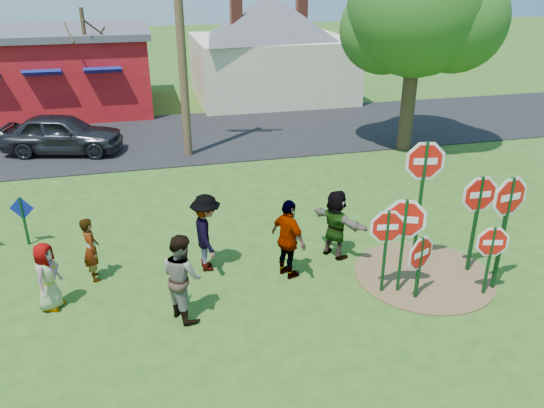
# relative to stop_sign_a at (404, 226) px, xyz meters

# --- Properties ---
(ground) EXTENTS (120.00, 120.00, 0.00)m
(ground) POSITION_rel_stop_sign_a_xyz_m (-3.60, 1.45, -1.60)
(ground) COLOR #245117
(ground) RESTS_ON ground
(road) EXTENTS (120.00, 7.50, 0.04)m
(road) POSITION_rel_stop_sign_a_xyz_m (-3.60, 12.95, -1.58)
(road) COLOR black
(road) RESTS_ON ground
(dirt_patch) EXTENTS (3.20, 3.20, 0.03)m
(dirt_patch) POSITION_rel_stop_sign_a_xyz_m (0.90, 0.45, -1.59)
(dirt_patch) COLOR brown
(dirt_patch) RESTS_ON ground
(red_building) EXTENTS (9.40, 7.69, 3.90)m
(red_building) POSITION_rel_stop_sign_a_xyz_m (-9.10, 19.45, 0.36)
(red_building) COLOR maroon
(red_building) RESTS_ON ground
(cream_house) EXTENTS (9.40, 9.40, 6.50)m
(cream_house) POSITION_rel_stop_sign_a_xyz_m (1.90, 19.45, 1.32)
(cream_house) COLOR beige
(cream_house) RESTS_ON ground
(stop_sign_a) EXTENTS (1.10, 0.51, 2.37)m
(stop_sign_a) POSITION_rel_stop_sign_a_xyz_m (0.00, 0.00, 0.00)
(stop_sign_a) COLOR #103C1A
(stop_sign_a) RESTS_ON ground
(stop_sign_b) EXTENTS (1.18, 0.24, 3.30)m
(stop_sign_b) POSITION_rel_stop_sign_a_xyz_m (0.80, 0.84, 0.80)
(stop_sign_b) COLOR #103C1A
(stop_sign_b) RESTS_ON ground
(stop_sign_c) EXTENTS (1.17, 0.20, 2.82)m
(stop_sign_c) POSITION_rel_stop_sign_a_xyz_m (2.11, -0.41, 0.36)
(stop_sign_c) COLOR #103C1A
(stop_sign_c) RESTS_ON ground
(stop_sign_d) EXTENTS (1.15, 0.08, 2.54)m
(stop_sign_d) POSITION_rel_stop_sign_a_xyz_m (2.00, 0.40, 0.19)
(stop_sign_d) COLOR #103C1A
(stop_sign_d) RESTS_ON ground
(stop_sign_e) EXTENTS (0.96, 0.42, 1.62)m
(stop_sign_e) POSITION_rel_stop_sign_a_xyz_m (0.25, -0.35, -0.57)
(stop_sign_e) COLOR #103C1A
(stop_sign_e) RESTS_ON ground
(stop_sign_f) EXTENTS (0.92, 0.23, 1.76)m
(stop_sign_f) POSITION_rel_stop_sign_a_xyz_m (1.77, -0.57, -0.40)
(stop_sign_f) COLOR #103C1A
(stop_sign_f) RESTS_ON ground
(stop_sign_g) EXTENTS (1.01, 0.19, 2.11)m
(stop_sign_g) POSITION_rel_stop_sign_a_xyz_m (-0.36, 0.06, -0.16)
(stop_sign_g) COLOR #103C1A
(stop_sign_g) RESTS_ON ground
(blue_diamond_d) EXTENTS (0.61, 0.17, 1.34)m
(blue_diamond_d) POSITION_rel_stop_sign_a_xyz_m (-8.29, 4.31, -0.77)
(blue_diamond_d) COLOR #103C1A
(blue_diamond_d) RESTS_ON ground
(person_a) EXTENTS (0.69, 0.85, 1.50)m
(person_a) POSITION_rel_stop_sign_a_xyz_m (-7.34, 1.21, -0.85)
(person_a) COLOR #435C8E
(person_a) RESTS_ON ground
(person_b) EXTENTS (0.50, 0.64, 1.53)m
(person_b) POSITION_rel_stop_sign_a_xyz_m (-6.53, 2.17, -0.84)
(person_b) COLOR #267060
(person_b) RESTS_ON ground
(person_c) EXTENTS (1.03, 1.12, 1.85)m
(person_c) POSITION_rel_stop_sign_a_xyz_m (-4.65, 0.25, -0.68)
(person_c) COLOR brown
(person_c) RESTS_ON ground
(person_d) EXTENTS (0.72, 1.23, 1.88)m
(person_d) POSITION_rel_stop_sign_a_xyz_m (-3.93, 2.00, -0.66)
(person_d) COLOR #39383D
(person_d) RESTS_ON ground
(person_e) EXTENTS (0.88, 1.21, 1.90)m
(person_e) POSITION_rel_stop_sign_a_xyz_m (-2.18, 1.21, -0.65)
(person_e) COLOR #4E2E5D
(person_e) RESTS_ON ground
(person_f) EXTENTS (1.26, 1.66, 1.74)m
(person_f) POSITION_rel_stop_sign_a_xyz_m (-0.80, 1.85, -0.73)
(person_f) COLOR #214D36
(person_f) RESTS_ON ground
(suv) EXTENTS (4.74, 2.80, 1.51)m
(suv) POSITION_rel_stop_sign_a_xyz_m (-8.15, 11.84, -0.81)
(suv) COLOR #29292E
(suv) RESTS_ON road
(utility_pole) EXTENTS (2.42, 0.65, 10.02)m
(utility_pole) POSITION_rel_stop_sign_a_xyz_m (-3.55, 10.46, 3.67)
(utility_pole) COLOR #4C3823
(utility_pole) RESTS_ON ground
(leafy_tree) EXTENTS (5.56, 5.07, 7.90)m
(leafy_tree) POSITION_rel_stop_sign_a_xyz_m (4.91, 9.20, 3.48)
(leafy_tree) COLOR #382819
(leafy_tree) RESTS_ON ground
(bare_tree_east) EXTENTS (1.80, 1.80, 5.02)m
(bare_tree_east) POSITION_rel_stop_sign_a_xyz_m (-7.22, 16.31, 1.65)
(bare_tree_east) COLOR #382819
(bare_tree_east) RESTS_ON ground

